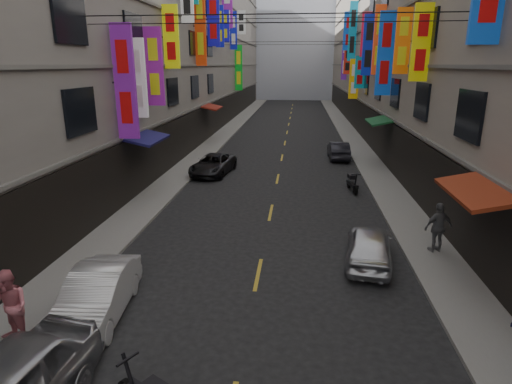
% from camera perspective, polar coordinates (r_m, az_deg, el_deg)
% --- Properties ---
extents(sidewalk_left, '(2.00, 90.00, 0.12)m').
position_cam_1_polar(sidewalk_left, '(37.62, -5.36, 6.77)').
color(sidewalk_left, slate).
rests_on(sidewalk_left, ground).
extents(sidewalk_right, '(2.00, 90.00, 0.12)m').
position_cam_1_polar(sidewalk_right, '(37.24, 13.20, 6.30)').
color(sidewalk_right, slate).
rests_on(sidewalk_right, ground).
extents(building_row_left, '(10.14, 90.00, 19.00)m').
position_cam_1_polar(building_row_left, '(38.79, -15.08, 20.58)').
color(building_row_left, gray).
rests_on(building_row_left, ground).
extents(building_row_right, '(10.14, 90.00, 19.00)m').
position_cam_1_polar(building_row_right, '(38.06, 23.74, 19.89)').
color(building_row_right, gray).
rests_on(building_row_right, ground).
extents(haze_block, '(18.00, 8.00, 22.00)m').
position_cam_1_polar(haze_block, '(86.49, 5.28, 19.60)').
color(haze_block, silver).
rests_on(haze_block, ground).
extents(shop_signage, '(14.00, 55.00, 12.53)m').
position_cam_1_polar(shop_signage, '(29.56, 3.72, 21.71)').
color(shop_signage, '#1119C8').
rests_on(shop_signage, ground).
extents(street_awnings, '(13.99, 35.20, 0.41)m').
position_cam_1_polar(street_awnings, '(20.80, -1.06, 7.03)').
color(street_awnings, '#165420').
rests_on(street_awnings, ground).
extents(overhead_cables, '(14.00, 38.04, 1.24)m').
position_cam_1_polar(overhead_cables, '(24.50, 3.22, 22.08)').
color(overhead_cables, black).
rests_on(overhead_cables, ground).
extents(lane_markings, '(0.12, 80.20, 0.01)m').
position_cam_1_polar(lane_markings, '(34.01, 3.69, 5.66)').
color(lane_markings, gold).
rests_on(lane_markings, ground).
extents(scooter_far_right, '(0.59, 1.80, 1.14)m').
position_cam_1_polar(scooter_far_right, '(23.21, 12.71, 1.17)').
color(scooter_far_right, black).
rests_on(scooter_far_right, ground).
extents(car_left_mid, '(1.78, 4.08, 1.30)m').
position_cam_1_polar(car_left_mid, '(12.29, -20.50, -12.80)').
color(car_left_mid, silver).
rests_on(car_left_mid, ground).
extents(car_left_far, '(2.55, 4.53, 1.19)m').
position_cam_1_polar(car_left_far, '(26.32, -5.74, 3.67)').
color(car_left_far, black).
rests_on(car_left_far, ground).
extents(car_right_mid, '(2.03, 3.87, 1.26)m').
position_cam_1_polar(car_right_mid, '(15.00, 14.88, -6.89)').
color(car_right_mid, silver).
rests_on(car_right_mid, ground).
extents(car_right_far, '(1.42, 3.79, 1.24)m').
position_cam_1_polar(car_right_far, '(31.06, 10.92, 5.49)').
color(car_right_far, '#25242C').
rests_on(car_right_far, ground).
extents(pedestrian_lfar, '(1.07, 0.92, 1.85)m').
position_cam_1_polar(pedestrian_lfar, '(11.78, -29.97, -13.23)').
color(pedestrian_lfar, '#CF6D78').
rests_on(pedestrian_lfar, sidewalk_left).
extents(pedestrian_rfar, '(1.19, 0.91, 1.79)m').
position_cam_1_polar(pedestrian_rfar, '(16.27, 23.13, -4.36)').
color(pedestrian_rfar, slate).
rests_on(pedestrian_rfar, sidewalk_right).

